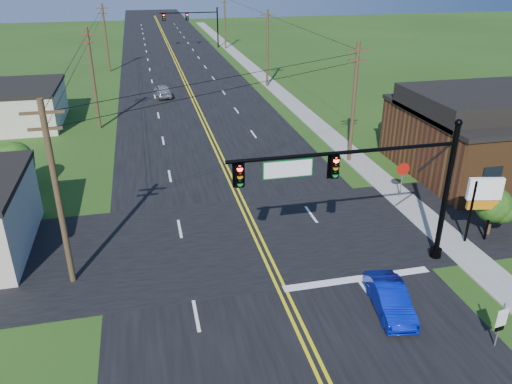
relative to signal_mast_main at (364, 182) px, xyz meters
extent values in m
cube|color=black|center=(-4.34, 42.00, -4.73)|extent=(16.00, 220.00, 0.04)
cube|color=black|center=(-4.34, 4.00, -4.73)|extent=(70.00, 10.00, 0.04)
cube|color=gray|center=(6.16, 32.00, -4.71)|extent=(2.00, 160.00, 0.08)
cylinder|color=black|center=(4.46, 0.00, -1.15)|extent=(0.28, 0.28, 7.20)
cylinder|color=black|center=(4.46, 0.00, -4.50)|extent=(0.60, 0.60, 0.50)
sphere|color=black|center=(4.46, 0.00, 2.55)|extent=(0.36, 0.36, 0.36)
cylinder|color=black|center=(-1.04, 0.00, 1.55)|extent=(11.00, 0.18, 0.18)
cube|color=#04571A|center=(-3.74, 0.00, 1.00)|extent=(2.30, 0.06, 0.85)
cylinder|color=black|center=(4.46, 72.00, -1.15)|extent=(0.28, 0.28, 7.20)
cylinder|color=black|center=(4.46, 72.00, -4.50)|extent=(0.60, 0.60, 0.50)
sphere|color=black|center=(4.46, 72.00, 2.55)|extent=(0.36, 0.36, 0.36)
cylinder|color=black|center=(-0.54, 72.00, 1.25)|extent=(10.00, 0.18, 0.18)
cube|color=#04571A|center=(-3.74, 72.00, 0.70)|extent=(2.30, 0.06, 0.85)
cube|color=brown|center=(15.66, 10.00, -2.55)|extent=(14.00, 11.00, 4.40)
cube|color=black|center=(15.66, 10.00, -0.20)|extent=(14.20, 11.20, 0.30)
cylinder|color=#3E2E1C|center=(-13.84, 2.00, -0.25)|extent=(0.28, 0.28, 9.00)
cube|color=#3E2E1C|center=(-13.84, 2.00, 3.65)|extent=(1.80, 0.12, 0.12)
cube|color=#3E2E1C|center=(-13.84, 2.00, 2.95)|extent=(1.40, 0.12, 0.12)
cylinder|color=#3E2E1C|center=(-13.84, 27.00, -0.25)|extent=(0.28, 0.28, 9.00)
cube|color=#3E2E1C|center=(-13.84, 27.00, 3.65)|extent=(1.80, 0.12, 0.12)
cube|color=#3E2E1C|center=(-13.84, 27.00, 2.95)|extent=(1.40, 0.12, 0.12)
cylinder|color=#3E2E1C|center=(-13.84, 54.00, -0.25)|extent=(0.28, 0.28, 9.00)
cube|color=#3E2E1C|center=(-13.84, 54.00, 3.65)|extent=(1.80, 0.12, 0.12)
cube|color=#3E2E1C|center=(-13.84, 54.00, 2.95)|extent=(1.40, 0.12, 0.12)
cylinder|color=#3E2E1C|center=(5.46, 14.00, -0.25)|extent=(0.28, 0.28, 9.00)
cube|color=#3E2E1C|center=(5.46, 14.00, 3.65)|extent=(1.80, 0.12, 0.12)
cube|color=#3E2E1C|center=(5.46, 14.00, 2.95)|extent=(1.40, 0.12, 0.12)
cylinder|color=#3E2E1C|center=(5.46, 40.00, -0.25)|extent=(0.28, 0.28, 9.00)
cube|color=#3E2E1C|center=(5.46, 40.00, 3.65)|extent=(1.80, 0.12, 0.12)
cube|color=#3E2E1C|center=(5.46, 40.00, 2.95)|extent=(1.40, 0.12, 0.12)
cylinder|color=#3E2E1C|center=(5.46, 70.00, -0.25)|extent=(0.28, 0.28, 9.00)
cube|color=#3E2E1C|center=(5.46, 70.00, 2.95)|extent=(1.40, 0.12, 0.12)
cylinder|color=#3E2E1C|center=(11.66, 18.00, -3.83)|extent=(0.24, 0.24, 1.85)
sphere|color=#1A3B0E|center=(11.66, 18.00, -2.15)|extent=(3.00, 3.00, 3.00)
cylinder|color=#3E2E1C|center=(8.66, 1.50, -4.09)|extent=(0.24, 0.24, 1.32)
sphere|color=#1A3B0E|center=(8.66, 1.50, -2.89)|extent=(2.00, 2.00, 2.00)
cylinder|color=#3E2E1C|center=(-18.34, 14.00, -3.98)|extent=(0.24, 0.24, 1.54)
sphere|color=#1A3B0E|center=(-18.34, 14.00, -2.58)|extent=(2.40, 2.40, 2.40)
imported|color=#0718A6|center=(0.03, -3.56, -4.12)|extent=(1.87, 3.95, 1.25)
imported|color=#A4A3A8|center=(-7.43, 37.51, -4.05)|extent=(2.13, 4.30, 1.41)
cylinder|color=slate|center=(3.16, -6.58, -3.68)|extent=(0.08, 0.08, 2.14)
cube|color=white|center=(3.16, -6.61, -3.05)|extent=(0.53, 0.10, 0.29)
cube|color=white|center=(3.16, -6.61, -3.44)|extent=(0.53, 0.10, 0.53)
cube|color=black|center=(3.16, -6.61, -3.83)|extent=(0.44, 0.09, 0.21)
cylinder|color=slate|center=(6.14, 7.10, -3.60)|extent=(0.08, 0.08, 2.30)
cylinder|color=#9D1109|center=(6.14, 7.06, -2.73)|extent=(0.87, 0.13, 0.87)
cylinder|color=black|center=(6.88, 1.00, -2.90)|extent=(0.17, 0.17, 3.69)
cylinder|color=black|center=(8.11, 1.00, -2.90)|extent=(0.17, 0.17, 3.69)
cube|color=white|center=(7.50, 1.00, -1.57)|extent=(1.86, 0.62, 1.23)
cube|color=#CC720C|center=(7.50, 1.00, -2.50)|extent=(1.65, 0.55, 0.51)
camera|label=1|loc=(-9.73, -19.62, 9.36)|focal=35.00mm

